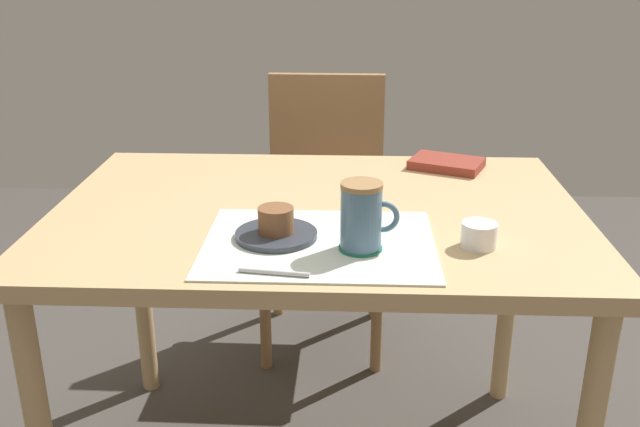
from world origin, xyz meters
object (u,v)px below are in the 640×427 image
(pastry, at_px, (276,220))
(coffee_mug, at_px, (362,215))
(dining_table, at_px, (317,240))
(wooden_chair, at_px, (325,198))
(pastry_plate, at_px, (276,235))
(small_book, at_px, (447,164))
(sugar_bowl, at_px, (479,235))

(pastry, xyz_separation_m, coffee_mug, (0.17, -0.05, 0.03))
(dining_table, bearing_deg, coffee_mug, -67.86)
(wooden_chair, distance_m, pastry, 0.97)
(pastry_plate, bearing_deg, coffee_mug, -16.36)
(coffee_mug, height_order, small_book, coffee_mug)
(pastry, relative_size, coffee_mug, 0.55)
(coffee_mug, distance_m, sugar_bowl, 0.24)
(coffee_mug, bearing_deg, wooden_chair, 96.22)
(wooden_chair, height_order, coffee_mug, wooden_chair)
(small_book, bearing_deg, pastry_plate, -105.97)
(wooden_chair, xyz_separation_m, pastry_plate, (-0.06, -0.92, 0.25))
(sugar_bowl, xyz_separation_m, small_book, (0.00, 0.52, -0.01))
(dining_table, height_order, coffee_mug, coffee_mug)
(pastry, bearing_deg, wooden_chair, 85.99)
(coffee_mug, xyz_separation_m, small_book, (0.23, 0.55, -0.06))
(pastry, height_order, small_book, pastry)
(wooden_chair, xyz_separation_m, coffee_mug, (0.11, -0.97, 0.32))
(pastry_plate, height_order, small_book, small_book)
(pastry_plate, distance_m, pastry, 0.03)
(dining_table, relative_size, pastry_plate, 7.18)
(wooden_chair, relative_size, pastry_plate, 5.40)
(coffee_mug, bearing_deg, pastry, 163.64)
(pastry_plate, relative_size, sugar_bowl, 2.35)
(sugar_bowl, bearing_deg, coffee_mug, -172.53)
(dining_table, bearing_deg, sugar_bowl, -32.51)
(pastry, bearing_deg, dining_table, 68.51)
(pastry, bearing_deg, pastry_plate, -90.00)
(sugar_bowl, bearing_deg, pastry, 177.13)
(coffee_mug, relative_size, sugar_bowl, 1.86)
(wooden_chair, bearing_deg, small_book, 128.95)
(pastry, relative_size, small_book, 0.40)
(pastry, height_order, coffee_mug, coffee_mug)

